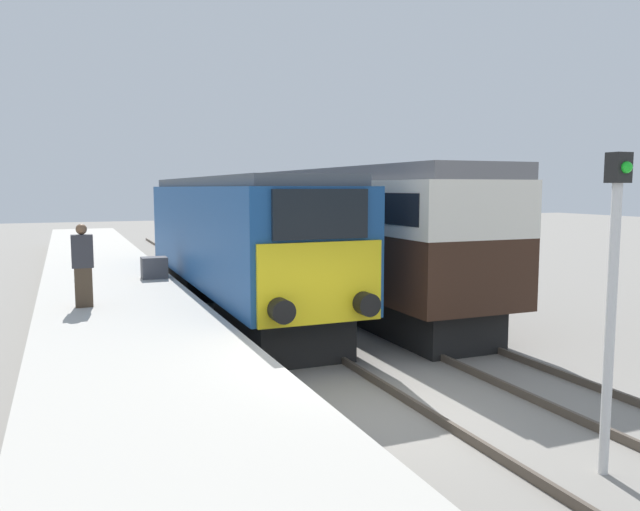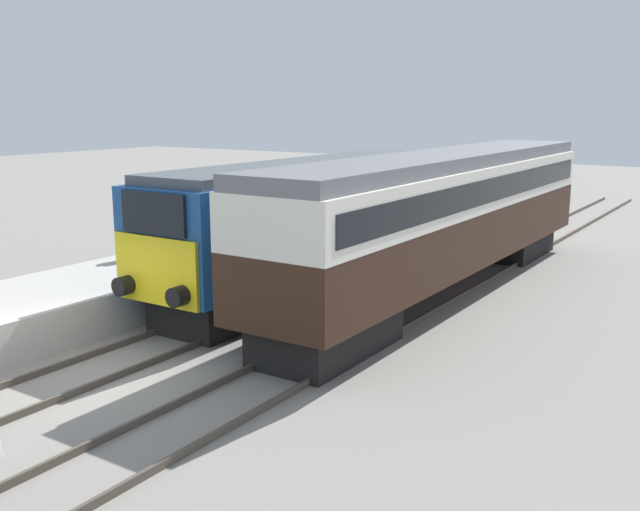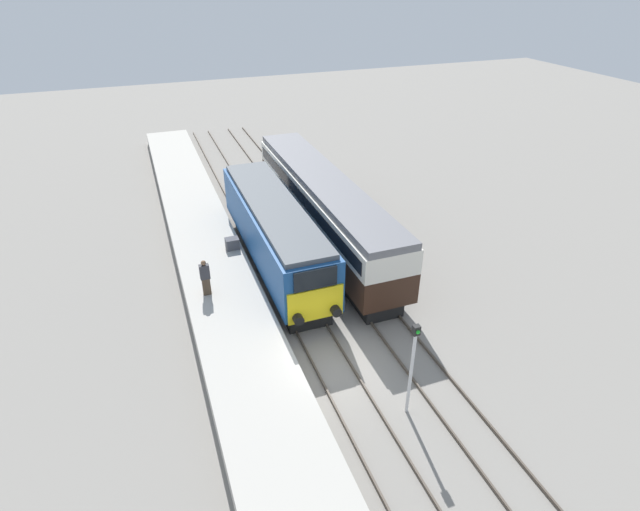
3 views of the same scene
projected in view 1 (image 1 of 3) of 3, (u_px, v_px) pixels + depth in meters
name	position (u px, v px, depth m)	size (l,w,h in m)	color
ground_plane	(375.00, 415.00, 9.76)	(120.00, 120.00, 0.00)	gray
platform_left	(114.00, 308.00, 15.81)	(3.50, 50.00, 0.98)	#B7B2A8
rails_near_track	(275.00, 339.00, 14.35)	(1.51, 60.00, 0.14)	#4C4238
rails_far_track	(404.00, 327.00, 15.64)	(1.50, 60.00, 0.14)	#4C4238
locomotive	(235.00, 239.00, 17.35)	(2.70, 12.98, 3.81)	black
passenger_carriage	(323.00, 221.00, 20.22)	(2.75, 16.95, 4.06)	black
person_on_platform	(83.00, 266.00, 13.35)	(0.44, 0.26, 1.79)	#473828
signal_post	(613.00, 287.00, 7.51)	(0.24, 0.28, 3.96)	silver
luggage_crate	(154.00, 268.00, 17.67)	(0.70, 0.56, 0.60)	#4C4C51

